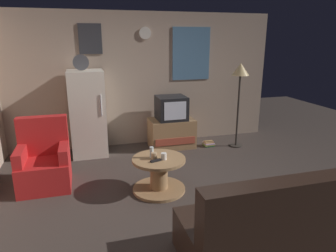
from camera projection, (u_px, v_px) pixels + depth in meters
ground_plane at (181, 201)px, 3.94m from camera, size 12.00×12.00×0.00m
wall_with_art at (143, 80)px, 5.86m from camera, size 5.20×0.12×2.50m
fridge at (88, 113)px, 5.35m from camera, size 0.60×0.62×1.77m
tv_stand at (172, 133)px, 5.84m from camera, size 0.84×0.53×0.55m
crt_tv at (171, 108)px, 5.70m from camera, size 0.54×0.51×0.44m
standing_lamp at (240, 76)px, 5.58m from camera, size 0.32×0.32×1.59m
coffee_table at (159, 174)px, 4.15m from camera, size 0.72×0.72×0.47m
wine_glass at (152, 152)px, 4.08m from camera, size 0.05×0.05×0.15m
mug_ceramic_white at (164, 156)px, 4.02m from camera, size 0.08×0.08×0.09m
mug_ceramic_tan at (154, 156)px, 4.04m from camera, size 0.08×0.08×0.09m
remote_control at (156, 161)px, 3.97m from camera, size 0.16×0.09×0.02m
armchair at (44, 163)px, 4.28m from camera, size 0.68×0.68×0.96m
couch at (274, 228)px, 2.84m from camera, size 1.70×0.80×0.92m
book_stack at (209, 144)px, 5.94m from camera, size 0.20×0.18×0.10m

